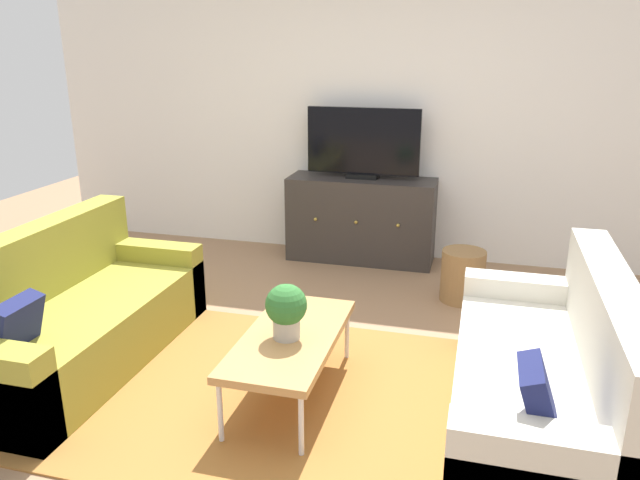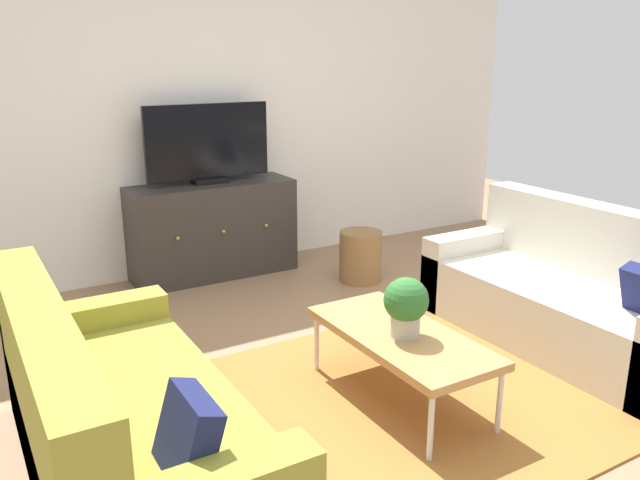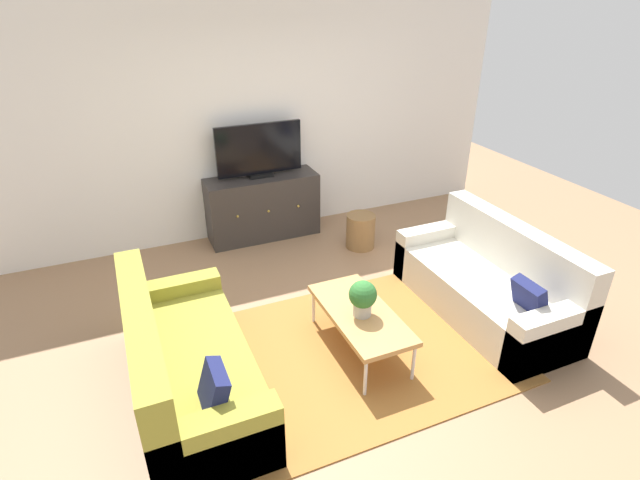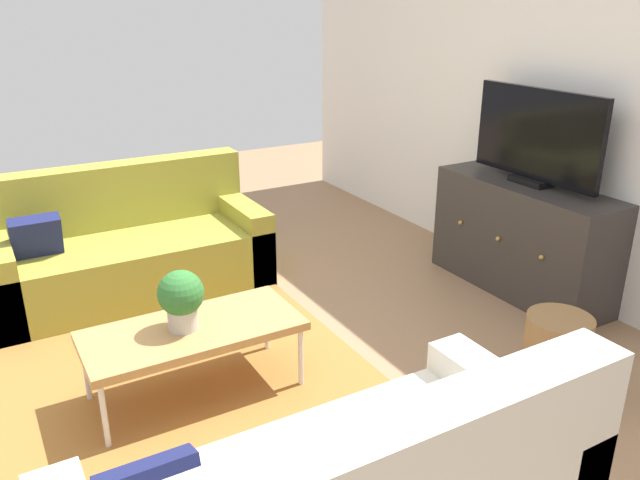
# 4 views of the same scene
# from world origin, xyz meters

# --- Properties ---
(ground_plane) EXTENTS (10.00, 10.00, 0.00)m
(ground_plane) POSITION_xyz_m (0.00, 0.00, 0.00)
(ground_plane) COLOR #997251
(wall_back) EXTENTS (6.40, 0.12, 2.70)m
(wall_back) POSITION_xyz_m (0.00, 2.55, 1.35)
(wall_back) COLOR white
(wall_back) RESTS_ON ground_plane
(area_rug) EXTENTS (2.50, 1.90, 0.01)m
(area_rug) POSITION_xyz_m (0.00, -0.15, 0.01)
(area_rug) COLOR #9E662D
(area_rug) RESTS_ON ground_plane
(couch_left_side) EXTENTS (0.81, 1.82, 0.86)m
(couch_left_side) POSITION_xyz_m (-1.44, -0.10, 0.28)
(couch_left_side) COLOR olive
(couch_left_side) RESTS_ON ground_plane
(coffee_table) EXTENTS (0.50, 1.09, 0.39)m
(coffee_table) POSITION_xyz_m (0.04, -0.14, 0.36)
(coffee_table) COLOR #B7844C
(coffee_table) RESTS_ON ground_plane
(potted_plant) EXTENTS (0.23, 0.23, 0.31)m
(potted_plant) POSITION_xyz_m (0.03, -0.18, 0.56)
(potted_plant) COLOR #B7B2A8
(potted_plant) RESTS_ON coffee_table
(tv_console) EXTENTS (1.34, 0.47, 0.77)m
(tv_console) POSITION_xyz_m (-0.05, 2.27, 0.39)
(tv_console) COLOR #332D2B
(tv_console) RESTS_ON ground_plane
(flat_screen_tv) EXTENTS (1.02, 0.16, 0.63)m
(flat_screen_tv) POSITION_xyz_m (-0.05, 2.29, 1.09)
(flat_screen_tv) COLOR black
(flat_screen_tv) RESTS_ON tv_console
(wicker_basket) EXTENTS (0.34, 0.34, 0.41)m
(wicker_basket) POSITION_xyz_m (0.91, 1.53, 0.20)
(wicker_basket) COLOR olive
(wicker_basket) RESTS_ON ground_plane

